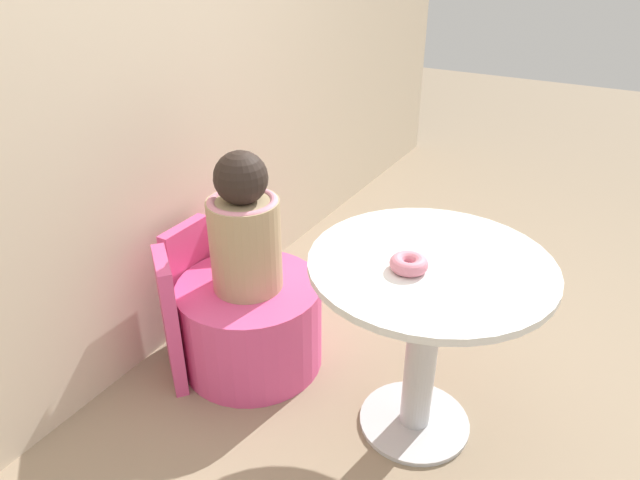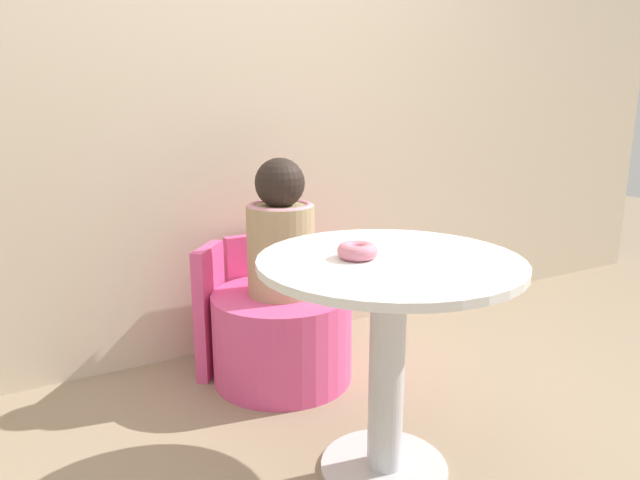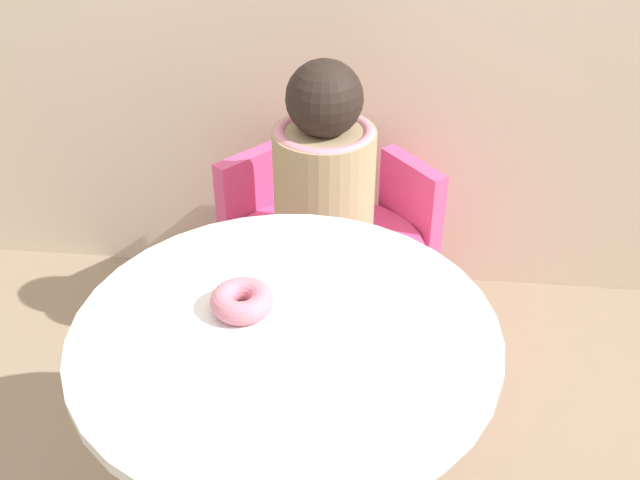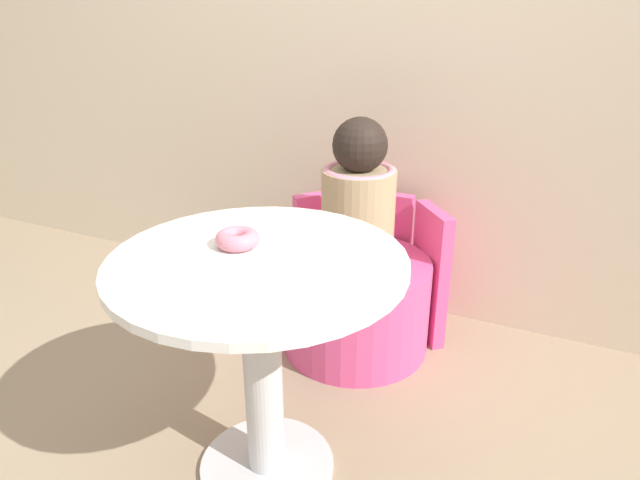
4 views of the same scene
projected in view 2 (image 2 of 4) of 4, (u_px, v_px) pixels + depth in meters
The scene contains 7 objects.
ground_plane at pixel (352, 474), 1.79m from camera, with size 12.00×12.00×0.00m, color gray.
back_wall at pixel (215, 88), 2.47m from camera, with size 6.00×0.06×2.40m.
round_table at pixel (388, 320), 1.70m from camera, with size 0.78×0.78×0.70m.
tub_chair at pixel (282, 336), 2.38m from camera, with size 0.58×0.58×0.37m.
booth_backrest at pixel (259, 298), 2.57m from camera, with size 0.68×0.25×0.56m.
child_figure at pixel (281, 234), 2.28m from camera, with size 0.27×0.27×0.55m.
donut at pixel (357, 251), 1.64m from camera, with size 0.12×0.12×0.04m.
Camera 2 is at (-0.86, -1.32, 1.13)m, focal length 32.00 mm.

